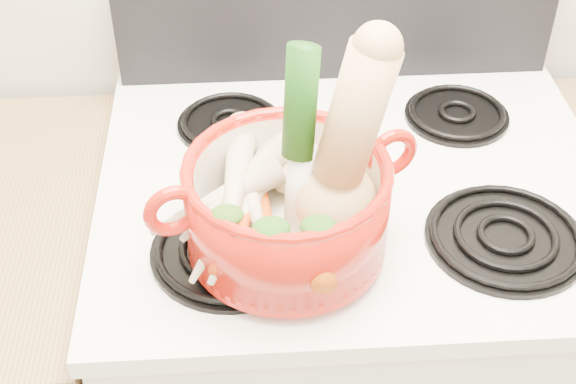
{
  "coord_description": "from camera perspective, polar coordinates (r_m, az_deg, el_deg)",
  "views": [
    {
      "loc": [
        -0.16,
        0.45,
        1.72
      ],
      "look_at": [
        -0.11,
        1.22,
        1.08
      ],
      "focal_mm": 50.0,
      "sensor_mm": 36.0,
      "label": 1
    }
  ],
  "objects": [
    {
      "name": "stove_body",
      "position": [
        1.59,
        3.79,
        -12.62
      ],
      "size": [
        0.76,
        0.65,
        0.92
      ],
      "primitive_type": "cube",
      "color": "silver",
      "rests_on": "floor"
    },
    {
      "name": "cooktop",
      "position": [
        1.24,
        4.73,
        0.72
      ],
      "size": [
        0.78,
        0.67,
        0.03
      ],
      "primitive_type": "cube",
      "color": "white",
      "rests_on": "stove_body"
    },
    {
      "name": "control_backsplash",
      "position": [
        1.43,
        3.39,
        11.64
      ],
      "size": [
        0.76,
        0.05,
        0.18
      ],
      "primitive_type": "cube",
      "color": "black",
      "rests_on": "cooktop"
    },
    {
      "name": "burner_front_left",
      "position": [
        1.1,
        -4.01,
        -4.03
      ],
      "size": [
        0.22,
        0.22,
        0.02
      ],
      "primitive_type": "cylinder",
      "color": "black",
      "rests_on": "cooktop"
    },
    {
      "name": "burner_front_right",
      "position": [
        1.15,
        15.22,
        -3.04
      ],
      "size": [
        0.22,
        0.22,
        0.02
      ],
      "primitive_type": "cylinder",
      "color": "black",
      "rests_on": "cooktop"
    },
    {
      "name": "burner_back_left",
      "position": [
        1.33,
        -4.16,
        5.01
      ],
      "size": [
        0.17,
        0.17,
        0.02
      ],
      "primitive_type": "cylinder",
      "color": "black",
      "rests_on": "cooktop"
    },
    {
      "name": "burner_back_right",
      "position": [
        1.38,
        11.92,
        5.51
      ],
      "size": [
        0.17,
        0.17,
        0.02
      ],
      "primitive_type": "cylinder",
      "color": "black",
      "rests_on": "cooktop"
    },
    {
      "name": "dutch_oven",
      "position": [
        1.05,
        -0.07,
        -1.08
      ],
      "size": [
        0.34,
        0.34,
        0.13
      ],
      "primitive_type": "cylinder",
      "rotation": [
        0.0,
        0.0,
        0.33
      ],
      "color": "#AC160A",
      "rests_on": "burner_front_left"
    },
    {
      "name": "pot_handle_left",
      "position": [
        0.98,
        -8.21,
        -1.33
      ],
      "size": [
        0.08,
        0.04,
        0.07
      ],
      "primitive_type": "torus",
      "rotation": [
        1.57,
        0.0,
        0.33
      ],
      "color": "#AC160A",
      "rests_on": "dutch_oven"
    },
    {
      "name": "pot_handle_right",
      "position": [
        1.07,
        7.4,
        2.78
      ],
      "size": [
        0.08,
        0.04,
        0.07
      ],
      "primitive_type": "torus",
      "rotation": [
        1.57,
        0.0,
        0.33
      ],
      "color": "#AC160A",
      "rests_on": "dutch_oven"
    },
    {
      "name": "squash",
      "position": [
        0.99,
        4.42,
        3.37
      ],
      "size": [
        0.19,
        0.14,
        0.29
      ],
      "primitive_type": null,
      "rotation": [
        0.0,
        0.22,
        0.15
      ],
      "color": "tan",
      "rests_on": "dutch_oven"
    },
    {
      "name": "leek",
      "position": [
        0.99,
        0.91,
        3.56
      ],
      "size": [
        0.07,
        0.09,
        0.28
      ],
      "primitive_type": "cylinder",
      "rotation": [
        -0.14,
        0.0,
        -0.41
      ],
      "color": "silver",
      "rests_on": "dutch_oven"
    },
    {
      "name": "ginger",
      "position": [
        1.12,
        0.81,
        1.13
      ],
      "size": [
        0.1,
        0.09,
        0.05
      ],
      "primitive_type": "ellipsoid",
      "rotation": [
        0.0,
        0.0,
        0.42
      ],
      "color": "tan",
      "rests_on": "dutch_oven"
    },
    {
      "name": "parsnip_0",
      "position": [
        1.06,
        -3.1,
        -1.24
      ],
      "size": [
        0.14,
        0.25,
        0.07
      ],
      "primitive_type": "cone",
      "rotation": [
        1.66,
        0.0,
        -0.38
      ],
      "color": "beige",
      "rests_on": "dutch_oven"
    },
    {
      "name": "parsnip_1",
      "position": [
        1.05,
        -4.44,
        -2.09
      ],
      "size": [
        0.13,
        0.2,
        0.06
      ],
      "primitive_type": "cone",
      "rotation": [
        1.66,
        0.0,
        -0.46
      ],
      "color": "beige",
      "rests_on": "dutch_oven"
    },
    {
      "name": "parsnip_2",
      "position": [
        1.06,
        -2.66,
        -0.27
      ],
      "size": [
        0.08,
        0.19,
        0.06
      ],
      "primitive_type": "cone",
      "rotation": [
        1.66,
        0.0,
        0.2
      ],
      "color": "beige",
      "rests_on": "dutch_oven"
    },
    {
      "name": "parsnip_3",
      "position": [
        1.06,
        -5.15,
        -0.44
      ],
      "size": [
        0.19,
        0.13,
        0.06
      ],
      "primitive_type": "cone",
      "rotation": [
        1.66,
        0.0,
        -1.1
      ],
      "color": "beige",
      "rests_on": "dutch_oven"
    },
    {
      "name": "parsnip_4",
      "position": [
        1.07,
        -3.46,
        0.53
      ],
      "size": [
        0.19,
        0.2,
        0.06
      ],
      "primitive_type": "cone",
      "rotation": [
        1.66,
        0.0,
        -0.74
      ],
      "color": "beige",
      "rests_on": "dutch_oven"
    },
    {
      "name": "parsnip_5",
      "position": [
        1.05,
        -3.82,
        0.37
      ],
      "size": [
        0.08,
        0.25,
        0.07
      ],
      "primitive_type": "cone",
      "rotation": [
        1.66,
        0.0,
        -0.13
      ],
      "color": "beige",
      "rests_on": "dutch_oven"
    },
    {
      "name": "carrot_0",
      "position": [
        1.04,
        -1.51,
        -2.88
      ],
      "size": [
        0.04,
        0.18,
        0.05
      ],
      "primitive_type": "cone",
      "rotation": [
        1.66,
        0.0,
        0.02
      ],
      "color": "#D3480A",
      "rests_on": "dutch_oven"
    },
    {
      "name": "carrot_1",
      "position": [
        1.04,
        -3.47,
        -2.92
      ],
      "size": [
        0.08,
        0.15,
        0.04
      ],
      "primitive_type": "cone",
      "rotation": [
        1.66,
        0.0,
        -0.35
      ],
      "color": "#DF3C0B",
      "rests_on": "dutch_oven"
    },
    {
      "name": "carrot_2",
      "position": [
        1.02,
        1.84,
        -3.14
      ],
      "size": [
        0.04,
        0.18,
        0.05
      ],
      "primitive_type": "cone",
      "rotation": [
        1.66,
        0.0,
        0.06
      ],
      "color": "#BF5609",
      "rests_on": "dutch_oven"
    }
  ]
}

